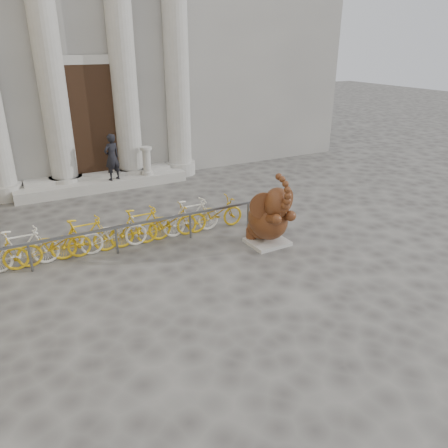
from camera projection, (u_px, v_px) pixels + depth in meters
ground at (224, 326)px, 8.18m from camera, size 80.00×80.00×0.00m
classical_building at (56, 13)px, 18.03m from camera, size 22.00×10.70×12.00m
entrance_steps at (103, 183)px, 15.77m from camera, size 6.00×1.20×0.36m
elephant_statue at (269, 218)px, 11.20m from camera, size 1.34×1.49×1.99m
bike_rack at (113, 231)px, 10.99m from camera, size 8.00×0.53×1.00m
pedestrian at (112, 157)px, 15.24m from camera, size 0.70×0.58×1.63m
balustrade_post at (147, 162)px, 15.96m from camera, size 0.42×0.42×1.04m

